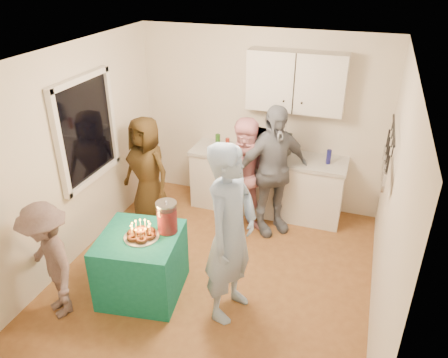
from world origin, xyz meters
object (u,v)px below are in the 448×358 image
(woman_back_center, at_px, (249,178))
(microwave, at_px, (268,144))
(punch_jar, at_px, (167,218))
(woman_back_left, at_px, (147,170))
(woman_back_right, at_px, (272,171))
(party_table, at_px, (142,264))
(man_birthday, at_px, (230,234))
(child_near_left, at_px, (50,261))
(counter, at_px, (266,184))

(woman_back_center, bearing_deg, microwave, 58.25)
(microwave, height_order, punch_jar, microwave)
(woman_back_left, distance_m, woman_back_right, 1.73)
(party_table, distance_m, punch_jar, 0.64)
(woman_back_center, xyz_separation_m, woman_back_right, (0.28, 0.13, 0.08))
(microwave, bearing_deg, woman_back_left, -141.00)
(woman_back_right, bearing_deg, party_table, -163.82)
(party_table, distance_m, man_birthday, 1.19)
(microwave, xyz_separation_m, woman_back_left, (-1.52, -0.78, -0.29))
(microwave, xyz_separation_m, woman_back_right, (0.18, -0.50, -0.16))
(party_table, xyz_separation_m, punch_jar, (0.26, 0.19, 0.55))
(party_table, xyz_separation_m, child_near_left, (-0.72, -0.58, 0.29))
(child_near_left, bearing_deg, woman_back_right, 84.86)
(punch_jar, relative_size, woman_back_right, 0.19)
(woman_back_center, distance_m, child_near_left, 2.63)
(party_table, height_order, woman_back_center, woman_back_center)
(party_table, distance_m, woman_back_right, 2.08)
(counter, bearing_deg, man_birthday, -86.21)
(counter, xyz_separation_m, child_near_left, (-1.60, -2.78, 0.24))
(woman_back_left, bearing_deg, man_birthday, -23.20)
(child_near_left, bearing_deg, party_table, 71.55)
(counter, height_order, woman_back_right, woman_back_right)
(microwave, distance_m, punch_jar, 2.11)
(counter, bearing_deg, child_near_left, -119.91)
(punch_jar, xyz_separation_m, man_birthday, (0.77, -0.14, 0.05))
(woman_back_center, bearing_deg, party_table, -139.45)
(punch_jar, bearing_deg, woman_back_right, 62.00)
(punch_jar, height_order, woman_back_right, woman_back_right)
(man_birthday, bearing_deg, counter, 15.49)
(woman_back_left, bearing_deg, child_near_left, -75.87)
(counter, xyz_separation_m, microwave, (-0.01, 0.00, 0.64))
(counter, height_order, punch_jar, punch_jar)
(woman_back_right, bearing_deg, woman_back_center, 163.10)
(woman_back_left, height_order, child_near_left, woman_back_left)
(punch_jar, xyz_separation_m, woman_back_right, (0.80, 1.51, -0.02))
(counter, bearing_deg, woman_back_right, -70.11)
(counter, height_order, microwave, microwave)
(counter, relative_size, woman_back_right, 1.21)
(man_birthday, height_order, woman_back_left, man_birthday)
(punch_jar, distance_m, woman_back_center, 1.48)
(counter, xyz_separation_m, woman_back_right, (0.18, -0.50, 0.48))
(punch_jar, bearing_deg, man_birthday, -10.55)
(microwave, bearing_deg, child_near_left, -107.99)
(woman_back_right, bearing_deg, counter, 67.94)
(microwave, relative_size, punch_jar, 1.66)
(counter, xyz_separation_m, woman_back_center, (-0.10, -0.63, 0.39))
(man_birthday, distance_m, woman_back_left, 2.17)
(microwave, relative_size, party_table, 0.66)
(man_birthday, distance_m, woman_back_center, 1.55)
(party_table, bearing_deg, woman_back_left, 114.30)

